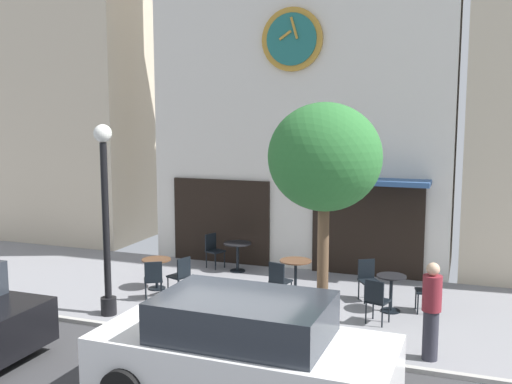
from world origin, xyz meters
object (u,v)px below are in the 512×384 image
at_px(cafe_table_center_right, 237,251).
at_px(parked_car_white, 243,351).
at_px(street_tree, 324,159).
at_px(cafe_table_leftmost, 391,288).
at_px(cafe_chair_outer, 368,277).
at_px(cafe_table_center_left, 157,268).
at_px(cafe_table_center, 296,269).
at_px(cafe_chair_by_entrance, 430,288).
at_px(cafe_chair_facing_wall, 376,298).
at_px(cafe_chair_left_end, 153,277).
at_px(cafe_chair_corner, 213,248).
at_px(cafe_chair_mid_row, 181,273).
at_px(cafe_chair_curbside, 279,279).
at_px(street_lamp, 106,220).
at_px(pedestrian_maroon, 431,310).

xyz_separation_m(cafe_table_center_right, parked_car_white, (2.67, -6.44, 0.22)).
relative_size(street_tree, cafe_table_center_right, 5.66).
distance_m(cafe_table_leftmost, cafe_chair_outer, 0.83).
height_order(cafe_table_center_left, cafe_table_leftmost, cafe_table_leftmost).
height_order(cafe_table_center, cafe_chair_by_entrance, cafe_chair_by_entrance).
distance_m(cafe_chair_facing_wall, cafe_chair_left_end, 4.82).
bearing_deg(cafe_table_center, cafe_table_leftmost, -14.73).
relative_size(cafe_table_center, cafe_chair_facing_wall, 0.84).
bearing_deg(cafe_chair_corner, cafe_chair_mid_row, -82.09).
relative_size(street_tree, cafe_chair_left_end, 4.77).
bearing_deg(cafe_table_leftmost, cafe_chair_curbside, -174.88).
xyz_separation_m(cafe_chair_corner, cafe_chair_mid_row, (0.35, -2.55, 0.00)).
distance_m(cafe_table_leftmost, cafe_chair_facing_wall, 0.88).
bearing_deg(cafe_chair_by_entrance, street_tree, -123.89).
bearing_deg(cafe_chair_left_end, cafe_table_leftmost, 12.07).
distance_m(cafe_table_center, cafe_chair_mid_row, 2.61).
relative_size(street_lamp, street_tree, 0.91).
distance_m(street_lamp, cafe_chair_by_entrance, 6.78).
bearing_deg(cafe_table_center_left, cafe_chair_corner, 78.83).
bearing_deg(cafe_table_center_left, cafe_table_center_right, 59.82).
xyz_separation_m(cafe_table_center, cafe_chair_left_end, (-2.76, -1.66, -0.02)).
bearing_deg(cafe_chair_mid_row, street_lamp, -117.84).
xyz_separation_m(street_lamp, cafe_table_leftmost, (5.41, 2.17, -1.47)).
bearing_deg(cafe_chair_left_end, cafe_table_center, 30.93).
distance_m(cafe_chair_by_entrance, cafe_chair_left_end, 5.90).
distance_m(cafe_chair_mid_row, cafe_chair_left_end, 0.65).
height_order(cafe_chair_mid_row, cafe_chair_left_end, same).
xyz_separation_m(cafe_chair_corner, cafe_chair_left_end, (-0.07, -3.04, 0.00)).
xyz_separation_m(cafe_chair_mid_row, cafe_chair_curbside, (2.19, 0.36, 0.00)).
relative_size(street_tree, cafe_chair_corner, 4.77).
distance_m(cafe_chair_corner, cafe_chair_mid_row, 2.57).
xyz_separation_m(cafe_chair_curbside, cafe_chair_left_end, (-2.62, -0.85, 0.00)).
distance_m(cafe_table_center_right, cafe_chair_curbside, 2.69).
relative_size(cafe_chair_outer, cafe_chair_left_end, 1.00).
bearing_deg(cafe_chair_by_entrance, cafe_table_center, 173.01).
bearing_deg(parked_car_white, cafe_table_center_left, 131.66).
bearing_deg(cafe_table_center_right, cafe_table_leftmost, -23.51).
distance_m(cafe_table_center_right, cafe_chair_left_end, 3.00).
bearing_deg(cafe_chair_facing_wall, street_lamp, -165.97).
relative_size(cafe_table_center, cafe_table_leftmost, 0.98).
relative_size(street_lamp, cafe_chair_mid_row, 4.32).
relative_size(cafe_table_center_left, cafe_chair_corner, 0.80).
bearing_deg(cafe_table_leftmost, cafe_chair_by_entrance, 16.13).
xyz_separation_m(cafe_table_center_left, cafe_table_center_right, (1.21, 2.08, 0.04)).
height_order(cafe_table_leftmost, cafe_chair_facing_wall, cafe_chair_facing_wall).
relative_size(cafe_table_center_right, cafe_table_leftmost, 0.99).
relative_size(cafe_chair_corner, pedestrian_maroon, 0.54).
relative_size(cafe_chair_mid_row, cafe_chair_facing_wall, 1.00).
bearing_deg(cafe_chair_outer, cafe_chair_curbside, -155.92).
bearing_deg(parked_car_white, street_tree, 76.39).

